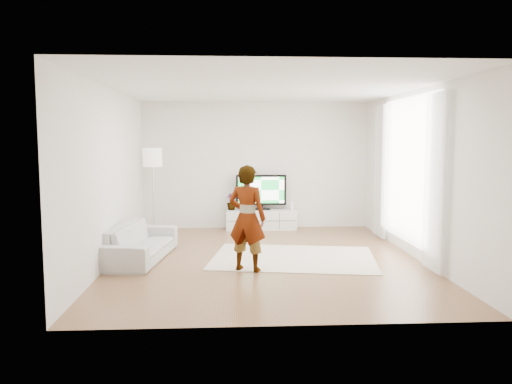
{
  "coord_description": "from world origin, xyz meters",
  "views": [
    {
      "loc": [
        -0.61,
        -8.09,
        1.97
      ],
      "look_at": [
        -0.14,
        0.4,
        1.08
      ],
      "focal_mm": 35.0,
      "sensor_mm": 36.0,
      "label": 1
    }
  ],
  "objects": [
    {
      "name": "wall_left",
      "position": [
        -2.5,
        0.0,
        1.4
      ],
      "size": [
        0.02,
        6.0,
        2.8
      ],
      "primitive_type": "cube",
      "color": "silver",
      "rests_on": "floor"
    },
    {
      "name": "game_console",
      "position": [
        0.78,
        2.76,
        0.53
      ],
      "size": [
        0.05,
        0.15,
        0.2
      ],
      "rotation": [
        0.0,
        0.0,
        -0.03
      ],
      "color": "white",
      "rests_on": "media_console"
    },
    {
      "name": "rug",
      "position": [
        0.47,
        0.02,
        0.01
      ],
      "size": [
        2.95,
        2.34,
        0.01
      ],
      "primitive_type": "cube",
      "rotation": [
        0.0,
        0.0,
        -0.17
      ],
      "color": "beige",
      "rests_on": "floor"
    },
    {
      "name": "wall_front",
      "position": [
        0.0,
        -3.0,
        1.4
      ],
      "size": [
        5.0,
        0.02,
        2.8
      ],
      "primitive_type": "cube",
      "color": "silver",
      "rests_on": "floor"
    },
    {
      "name": "television",
      "position": [
        0.11,
        2.79,
        0.85
      ],
      "size": [
        1.11,
        0.22,
        0.77
      ],
      "color": "black",
      "rests_on": "media_console"
    },
    {
      "name": "window",
      "position": [
        2.48,
        0.3,
        1.45
      ],
      "size": [
        0.01,
        2.6,
        2.5
      ],
      "primitive_type": "cube",
      "color": "white",
      "rests_on": "wall_right"
    },
    {
      "name": "curtain_far",
      "position": [
        2.4,
        1.6,
        1.35
      ],
      "size": [
        0.04,
        0.7,
        2.6
      ],
      "primitive_type": "cube",
      "color": "white",
      "rests_on": "floor"
    },
    {
      "name": "wall_back",
      "position": [
        0.0,
        3.0,
        1.4
      ],
      "size": [
        5.0,
        0.02,
        2.8
      ],
      "primitive_type": "cube",
      "color": "silver",
      "rests_on": "floor"
    },
    {
      "name": "sofa",
      "position": [
        -2.07,
        0.08,
        0.29
      ],
      "size": [
        1.04,
        2.08,
        0.58
      ],
      "primitive_type": "imported",
      "rotation": [
        0.0,
        0.0,
        1.44
      ],
      "color": "#B0B0AB",
      "rests_on": "floor"
    },
    {
      "name": "potted_plant",
      "position": [
        -0.55,
        2.77,
        0.62
      ],
      "size": [
        0.26,
        0.26,
        0.37
      ],
      "primitive_type": "imported",
      "rotation": [
        0.0,
        0.0,
        -0.33
      ],
      "color": "#3F7238",
      "rests_on": "media_console"
    },
    {
      "name": "media_console",
      "position": [
        0.11,
        2.76,
        0.22
      ],
      "size": [
        1.54,
        0.44,
        0.43
      ],
      "color": "silver",
      "rests_on": "floor"
    },
    {
      "name": "floor",
      "position": [
        0.0,
        0.0,
        0.0
      ],
      "size": [
        6.0,
        6.0,
        0.0
      ],
      "primitive_type": "plane",
      "color": "#8B5F3E",
      "rests_on": "ground"
    },
    {
      "name": "wall_right",
      "position": [
        2.5,
        0.0,
        1.4
      ],
      "size": [
        0.02,
        6.0,
        2.8
      ],
      "primitive_type": "cube",
      "color": "silver",
      "rests_on": "floor"
    },
    {
      "name": "floor_lamp",
      "position": [
        -2.2,
        2.49,
        1.52
      ],
      "size": [
        0.4,
        0.4,
        1.8
      ],
      "color": "silver",
      "rests_on": "floor"
    },
    {
      "name": "player",
      "position": [
        -0.34,
        -0.75,
        0.81
      ],
      "size": [
        0.68,
        0.58,
        1.59
      ],
      "primitive_type": "imported",
      "rotation": [
        0.0,
        0.0,
        2.72
      ],
      "color": "#334772",
      "rests_on": "rug"
    },
    {
      "name": "curtain_near",
      "position": [
        2.4,
        -1.0,
        1.35
      ],
      "size": [
        0.04,
        0.7,
        2.6
      ],
      "primitive_type": "cube",
      "color": "white",
      "rests_on": "floor"
    },
    {
      "name": "ceiling",
      "position": [
        0.0,
        0.0,
        2.8
      ],
      "size": [
        6.0,
        6.0,
        0.0
      ],
      "primitive_type": "plane",
      "color": "white",
      "rests_on": "wall_back"
    }
  ]
}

